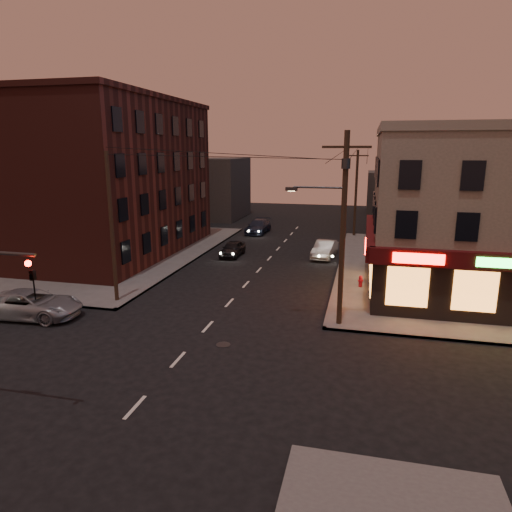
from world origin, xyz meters
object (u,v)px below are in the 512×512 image
(sedan_near, at_px, (233,249))
(sedan_far, at_px, (258,227))
(suv_cross, at_px, (31,304))
(fire_hydrant, at_px, (361,281))
(sedan_mid, at_px, (325,249))

(sedan_near, bearing_deg, sedan_far, 93.16)
(sedan_far, bearing_deg, suv_cross, -100.24)
(suv_cross, height_order, sedan_far, suv_cross)
(suv_cross, xyz_separation_m, sedan_near, (6.72, 17.08, -0.11))
(suv_cross, xyz_separation_m, fire_hydrant, (17.87, 9.76, -0.19))
(sedan_near, bearing_deg, fire_hydrant, -32.08)
(fire_hydrant, bearing_deg, sedan_mid, 110.21)
(suv_cross, relative_size, sedan_mid, 1.25)
(suv_cross, distance_m, sedan_far, 29.24)
(sedan_near, relative_size, sedan_mid, 0.88)
(sedan_mid, height_order, fire_hydrant, sedan_mid)
(sedan_near, xyz_separation_m, fire_hydrant, (11.15, -7.32, -0.08))
(suv_cross, relative_size, sedan_far, 1.09)
(sedan_near, relative_size, fire_hydrant, 4.89)
(sedan_near, xyz_separation_m, sedan_far, (-0.39, 11.47, 0.08))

